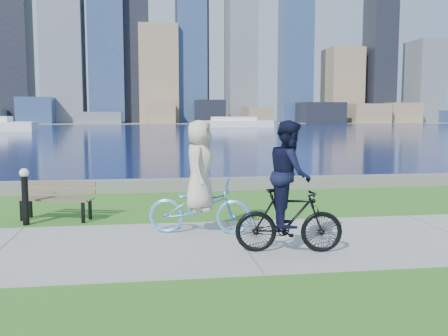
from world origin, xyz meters
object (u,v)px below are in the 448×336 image
(park_bench, at_px, (58,197))
(bollard_lamp, at_px, (25,193))
(cyclist_man, at_px, (289,197))
(cyclist_woman, at_px, (200,192))

(park_bench, xyz_separation_m, bollard_lamp, (-0.54, -0.47, 0.17))
(park_bench, xyz_separation_m, cyclist_man, (4.13, -3.26, 0.42))
(cyclist_woman, bearing_deg, bollard_lamp, 82.68)
(cyclist_man, bearing_deg, park_bench, 61.19)
(cyclist_man, bearing_deg, cyclist_woman, 50.15)
(park_bench, distance_m, cyclist_man, 5.28)
(bollard_lamp, height_order, cyclist_woman, cyclist_woman)
(cyclist_woman, distance_m, cyclist_man, 1.97)
(bollard_lamp, xyz_separation_m, cyclist_woman, (3.39, -1.30, 0.14))
(park_bench, distance_m, cyclist_woman, 3.37)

